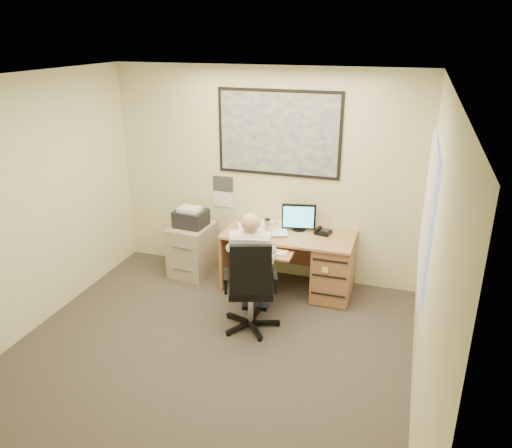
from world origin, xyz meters
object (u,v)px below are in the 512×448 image
(desk, at_px, (315,259))
(person, at_px, (251,272))
(office_chair, at_px, (248,303))
(filing_cabinet, at_px, (192,245))

(desk, bearing_deg, person, -116.90)
(desk, height_order, person, person)
(desk, xyz_separation_m, office_chair, (-0.52, -1.06, -0.12))
(desk, bearing_deg, office_chair, -115.91)
(desk, xyz_separation_m, person, (-0.50, -0.98, 0.22))
(office_chair, distance_m, person, 0.35)
(filing_cabinet, relative_size, person, 0.71)
(desk, relative_size, person, 1.21)
(filing_cabinet, xyz_separation_m, office_chair, (1.14, -1.06, -0.09))
(filing_cabinet, height_order, person, person)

